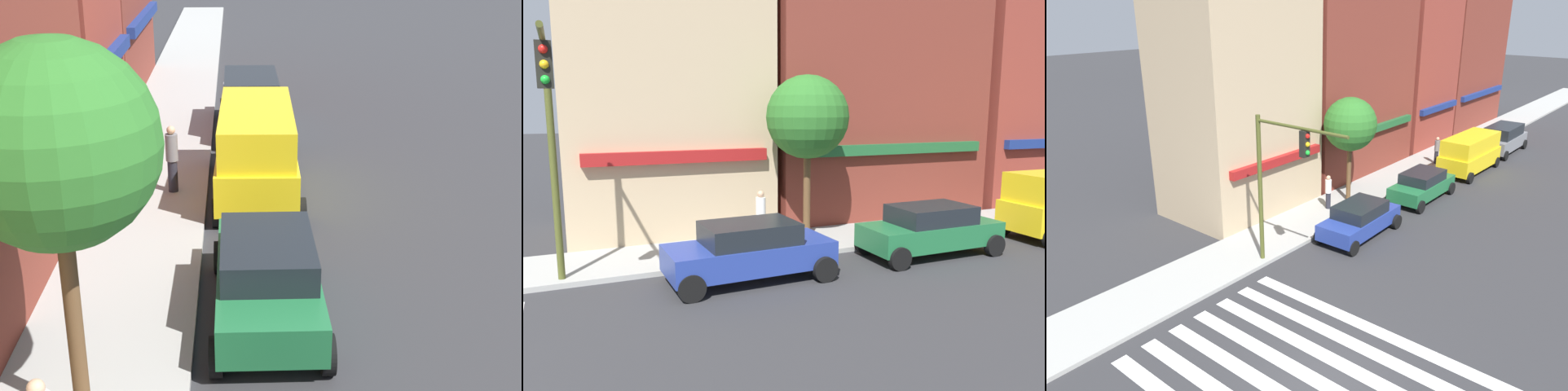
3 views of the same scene
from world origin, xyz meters
The scene contains 5 objects.
sedan_green centered at (14.75, 4.70, 0.84)m, with size 4.40×2.02×1.59m.
van_yellow centered at (21.02, 4.70, 1.29)m, with size 5.05×2.22×2.34m.
suv_grey centered at (26.88, 4.70, 1.03)m, with size 4.71×2.12×1.94m.
pedestrian_grey_coat centered at (20.91, 6.88, 1.07)m, with size 0.32×0.32×1.77m.
street_tree centered at (11.83, 7.50, 4.26)m, with size 2.74×2.74×5.50m.
Camera 1 is at (3.07, 5.24, 7.00)m, focal length 50.00 mm.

